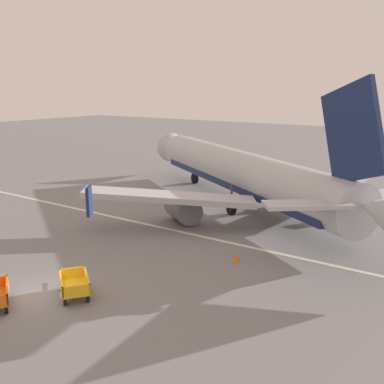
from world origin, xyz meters
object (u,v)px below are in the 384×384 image
airplane (246,174)px  traffic_cone_mid_apron (174,214)px  traffic_cone_near_plane (236,257)px  baggage_cart_second_in_row (74,285)px

airplane → traffic_cone_mid_apron: airplane is taller
airplane → traffic_cone_near_plane: (5.69, -11.82, -2.74)m
traffic_cone_mid_apron → traffic_cone_near_plane: bearing=-31.8°
baggage_cart_second_in_row → traffic_cone_mid_apron: baggage_cart_second_in_row is taller
airplane → traffic_cone_near_plane: size_ratio=53.66×
baggage_cart_second_in_row → traffic_cone_mid_apron: (-4.41, 14.42, -0.27)m
traffic_cone_near_plane → traffic_cone_mid_apron: bearing=148.2°
traffic_cone_near_plane → traffic_cone_mid_apron: traffic_cone_mid_apron is taller
baggage_cart_second_in_row → traffic_cone_mid_apron: bearing=107.0°
traffic_cone_mid_apron → baggage_cart_second_in_row: bearing=-73.0°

